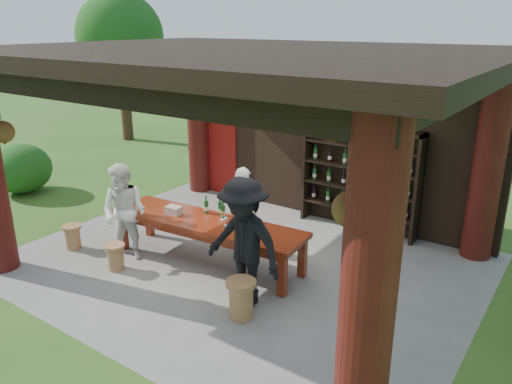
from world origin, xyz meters
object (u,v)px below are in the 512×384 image
Objects in this scene: tasting_table at (207,227)px; stool_near_left at (115,256)px; stool_near_right at (241,298)px; guest_woman at (124,212)px; wine_shelf at (359,179)px; guest_man at (244,243)px; napkin_basket at (174,210)px; stool_far_left at (73,236)px; host at (243,209)px.

tasting_table is 1.56m from stool_near_left.
stool_near_left is 2.52m from stool_near_right.
tasting_table is at bearing 10.93° from guest_woman.
wine_shelf is 0.66× the size of tasting_table.
wine_shelf is 3.47m from guest_man.
tasting_table is 0.67m from napkin_basket.
stool_far_left is (-3.78, -3.73, -0.79)m from wine_shelf.
stool_far_left is 1.69× the size of napkin_basket.
guest_woman reaches higher than host.
stool_near_left is 1.69× the size of napkin_basket.
tasting_table reaches higher than stool_far_left.
stool_far_left is at bearing -152.18° from napkin_basket.
wine_shelf reaches higher than stool_near_left.
stool_near_right is 3.77m from stool_far_left.
guest_man is (3.60, 0.27, 0.72)m from stool_far_left.
guest_woman reaches higher than napkin_basket.
wine_shelf is 4.65m from stool_near_left.
tasting_table is at bearing 8.99° from napkin_basket.
stool_near_left is (-1.05, -1.08, -0.40)m from tasting_table.
guest_man is at bearing 120.00° from stool_near_right.
wine_shelf reaches higher than tasting_table.
guest_woman is at bearing 16.45° from stool_far_left.
stool_near_left is 0.29× the size of host.
wine_shelf is 8.89× the size of napkin_basket.
stool_near_right is at bearing -0.55° from stool_far_left.
stool_near_left and stool_far_left have the same top height.
stool_far_left is (-1.26, 0.09, -0.00)m from stool_near_left.
guest_man reaches higher than stool_near_left.
tasting_table is 7.93× the size of stool_near_left.
wine_shelf is at bearing -128.33° from host.
wine_shelf is 1.52× the size of host.
stool_near_right is 0.29× the size of guest_man.
guest_woman is (1.08, 0.32, 0.60)m from stool_far_left.
stool_near_left is at bearing -83.92° from guest_woman.
wine_shelf is at bearing 89.94° from stool_near_right.
host is 5.86× the size of napkin_basket.
napkin_basket is (-0.64, -0.10, 0.19)m from tasting_table.
stool_near_left is at bearing -4.32° from stool_far_left.
napkin_basket reaches higher than tasting_table.
stool_near_left is at bearing -112.96° from napkin_basket.
guest_man is (-0.18, -3.47, -0.07)m from wine_shelf.
wine_shelf is at bearing 34.29° from guest_woman.
stool_near_right is 2.13× the size of napkin_basket.
tasting_table is 0.79m from host.
tasting_table is 2.10× the size of guest_woman.
stool_far_left is 1.27m from guest_woman.
tasting_table is 7.93× the size of stool_far_left.
tasting_table is at bearing 69.91° from host.
stool_near_left is 1.21m from napkin_basket.
stool_near_right reaches higher than stool_far_left.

